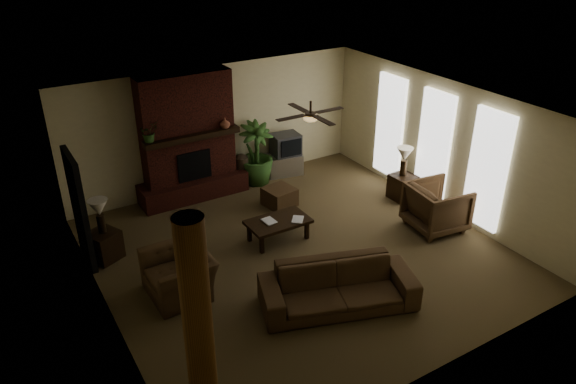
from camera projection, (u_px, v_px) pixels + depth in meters
room_shell at (300, 186)px, 9.61m from camera, size 7.00×7.00×7.00m
fireplace at (189, 148)px, 11.80m from camera, size 2.40×0.70×2.80m
windows at (434, 146)px, 11.38m from camera, size 0.08×3.65×2.35m
log_column at (197, 320)px, 6.42m from camera, size 0.36×0.36×2.80m
doorway at (79, 210)px, 9.55m from camera, size 0.10×1.00×2.10m
ceiling_fan at (311, 116)px, 9.51m from camera, size 1.35×1.35×0.37m
sofa at (338, 280)px, 8.65m from camera, size 2.58×1.49×0.97m
armchair_left at (178, 268)px, 8.93m from camera, size 0.75×1.15×0.99m
armchair_right at (437, 205)px, 10.81m from camera, size 1.08×1.13×1.05m
coffee_table at (278, 223)px, 10.48m from camera, size 1.20×0.70×0.43m
ottoman at (279, 197)px, 11.83m from camera, size 0.68×0.68×0.40m
tv_stand at (284, 164)px, 13.24m from camera, size 0.93×0.66×0.50m
tv at (286, 145)px, 13.03m from camera, size 0.69×0.58×0.52m
floor_vase at (241, 168)px, 12.63m from camera, size 0.34×0.34×0.77m
floor_plant at (256, 166)px, 12.75m from camera, size 0.92×1.52×0.83m
side_table_left at (104, 245)px, 9.95m from camera, size 0.66×0.66×0.55m
lamp_left at (99, 210)px, 9.64m from camera, size 0.36×0.36×0.65m
side_table_right at (402, 187)px, 12.09m from camera, size 0.51×0.51×0.55m
lamp_right at (405, 156)px, 11.79m from camera, size 0.45×0.45×0.65m
mantel_plant at (149, 134)px, 10.97m from camera, size 0.48×0.51×0.33m
mantel_vase at (225, 123)px, 11.70m from camera, size 0.27×0.28×0.22m
book_a at (264, 217)px, 10.29m from camera, size 0.22×0.04×0.29m
book_b at (292, 213)px, 10.41m from camera, size 0.18×0.15×0.29m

